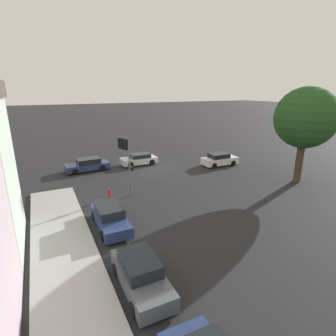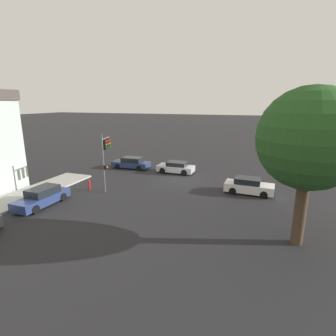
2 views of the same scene
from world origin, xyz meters
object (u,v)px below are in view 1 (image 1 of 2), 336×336
object	(u,v)px
fire_hydrant	(109,193)
parked_car_1	(141,274)
crossing_car_0	(220,160)
street_tree	(306,118)
crossing_car_2	(88,165)
traffic_signal	(125,150)
crossing_car_1	(139,159)
parked_car_0	(110,217)

from	to	relation	value
fire_hydrant	parked_car_1	bearing A→B (deg)	83.05
crossing_car_0	street_tree	bearing A→B (deg)	-65.78
crossing_car_2	parked_car_1	size ratio (longest dim) A/B	1.09
crossing_car_0	fire_hydrant	xyz separation A→B (m)	(14.49, 4.13, -0.21)
crossing_car_2	street_tree	bearing A→B (deg)	141.15
traffic_signal	parked_car_1	bearing A→B (deg)	-118.46
crossing_car_1	street_tree	bearing A→B (deg)	133.37
crossing_car_2	parked_car_0	distance (m)	13.64
traffic_signal	parked_car_0	bearing A→B (deg)	-132.32
parked_car_0	parked_car_1	world-z (taller)	parked_car_1
crossing_car_2	parked_car_0	world-z (taller)	parked_car_0
traffic_signal	parked_car_1	world-z (taller)	traffic_signal
parked_car_0	fire_hydrant	bearing A→B (deg)	166.93
street_tree	fire_hydrant	xyz separation A→B (m)	(17.75, -4.08, -5.75)
street_tree	parked_car_0	size ratio (longest dim) A/B	1.95
crossing_car_0	fire_hydrant	world-z (taller)	crossing_car_0
crossing_car_1	fire_hydrant	bearing A→B (deg)	56.43
crossing_car_1	fire_hydrant	world-z (taller)	crossing_car_1
crossing_car_0	crossing_car_1	bearing A→B (deg)	154.51
crossing_car_0	parked_car_1	xyz separation A→B (m)	(15.81, 14.95, 0.02)
crossing_car_1	fire_hydrant	size ratio (longest dim) A/B	4.70
crossing_car_2	fire_hydrant	world-z (taller)	crossing_car_2
crossing_car_0	fire_hydrant	size ratio (longest dim) A/B	4.80
crossing_car_1	fire_hydrant	distance (m)	10.53
street_tree	crossing_car_1	distance (m)	18.31
traffic_signal	parked_car_0	xyz separation A→B (m)	(2.85, 5.18, -3.20)
crossing_car_2	parked_car_1	distance (m)	19.80
street_tree	parked_car_0	bearing A→B (deg)	1.74
crossing_car_2	parked_car_0	size ratio (longest dim) A/B	1.03
parked_car_0	parked_car_1	bearing A→B (deg)	-1.03
crossing_car_0	parked_car_0	size ratio (longest dim) A/B	0.94
fire_hydrant	crossing_car_2	bearing A→B (deg)	-88.93
parked_car_0	fire_hydrant	distance (m)	4.79
crossing_car_0	parked_car_0	world-z (taller)	parked_car_0
traffic_signal	crossing_car_0	size ratio (longest dim) A/B	1.23
crossing_car_0	parked_car_1	world-z (taller)	parked_car_1
street_tree	crossing_car_0	world-z (taller)	street_tree
traffic_signal	fire_hydrant	size ratio (longest dim) A/B	5.92
traffic_signal	crossing_car_0	distance (m)	13.66
crossing_car_2	parked_car_1	bearing A→B (deg)	83.83
street_tree	crossing_car_1	bearing A→B (deg)	-47.19
traffic_signal	crossing_car_1	distance (m)	9.75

